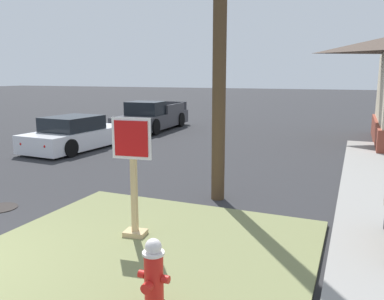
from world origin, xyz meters
name	(u,v)px	position (x,y,z in m)	size (l,w,h in m)	color
grass_corner_patch	(146,251)	(2.57, 1.97, 0.04)	(5.05, 4.59, 0.08)	olive
fire_hydrant	(154,277)	(3.45, 0.59, 0.49)	(0.38, 0.34, 0.87)	black
stop_sign	(134,182)	(2.14, 2.35, 1.02)	(0.67, 0.32, 1.99)	tan
manhole_cover	(0,208)	(-1.30, 2.66, 0.01)	(0.70, 0.70, 0.02)	black
parked_sedan_white	(76,135)	(-4.21, 8.75, 0.54)	(2.11, 4.35, 1.25)	silver
pickup_truck_charcoal	(152,118)	(-4.07, 14.44, 0.62)	(2.22, 5.58, 1.48)	#38383D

